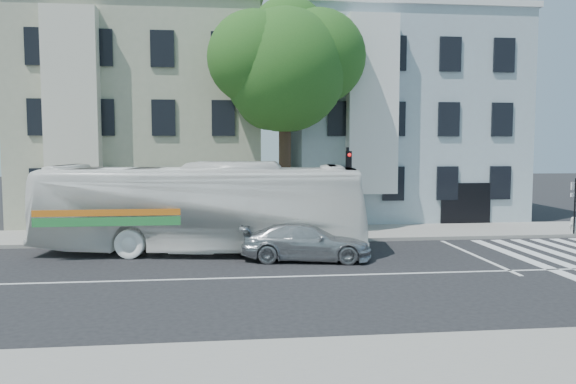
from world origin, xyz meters
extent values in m
plane|color=black|center=(0.00, 0.00, 0.00)|extent=(120.00, 120.00, 0.00)
cube|color=gray|center=(0.00, 8.00, 0.07)|extent=(80.00, 4.00, 0.15)
cube|color=gray|center=(0.00, -8.00, 0.07)|extent=(80.00, 4.00, 0.15)
cube|color=#ABAC90|center=(-7.00, 15.00, 5.50)|extent=(12.00, 10.00, 11.00)
cube|color=#A2B7C1|center=(7.00, 15.00, 5.50)|extent=(12.00, 10.00, 11.00)
cylinder|color=#2D2116|center=(0.00, 8.50, 2.60)|extent=(0.56, 0.56, 5.20)
sphere|color=#1B4D19|center=(0.00, 8.50, 7.50)|extent=(5.60, 5.60, 5.60)
sphere|color=#1B4D19|center=(1.60, 8.90, 8.20)|extent=(4.40, 4.40, 4.40)
sphere|color=#1B4D19|center=(-1.40, 8.20, 8.00)|extent=(4.20, 4.20, 4.20)
sphere|color=#1B4D19|center=(0.30, 9.70, 9.20)|extent=(3.80, 3.80, 3.80)
sphere|color=#1B4D19|center=(-0.60, 9.10, 6.50)|extent=(3.40, 3.40, 3.40)
imported|color=white|center=(-3.65, 4.38, 1.74)|extent=(4.66, 12.77, 3.48)
imported|color=#B0B4B8|center=(0.12, 2.49, 0.67)|extent=(2.62, 4.88, 1.34)
cylinder|color=black|center=(2.70, 7.44, 2.01)|extent=(0.13, 0.13, 4.02)
cube|color=black|center=(2.70, 7.19, 3.45)|extent=(0.31, 0.27, 0.81)
sphere|color=red|center=(2.70, 7.06, 3.69)|extent=(0.15, 0.15, 0.15)
cylinder|color=white|center=(2.70, 7.29, 2.49)|extent=(0.41, 0.14, 0.42)
cylinder|color=beige|center=(12.86, 6.30, 0.45)|extent=(0.24, 0.24, 0.60)
sphere|color=beige|center=(12.86, 6.30, 0.78)|extent=(0.22, 0.22, 0.22)
cylinder|color=beige|center=(12.86, 6.30, 0.53)|extent=(0.42, 0.19, 0.14)
cylinder|color=black|center=(12.76, 6.10, 1.40)|extent=(0.07, 0.07, 2.50)
cube|color=white|center=(12.76, 6.20, 2.30)|extent=(0.43, 0.22, 0.35)
cube|color=white|center=(12.76, 6.20, 1.90)|extent=(0.43, 0.22, 0.18)
camera|label=1|loc=(-2.78, -17.17, 4.11)|focal=35.00mm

